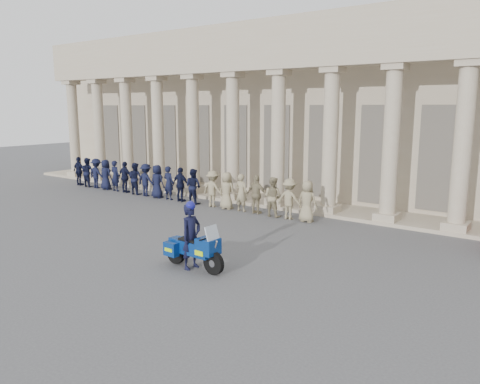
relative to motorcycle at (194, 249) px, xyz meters
The scene contains 5 objects.
ground 1.49m from the motorcycle, 152.78° to the left, with size 90.00×90.00×0.00m, color #48484B.
building 15.90m from the motorcycle, 94.50° to the left, with size 40.00×12.50×9.00m.
officer_rank 10.42m from the motorcycle, 138.01° to the left, with size 16.29×0.65×1.72m.
motorcycle is the anchor object (origin of this frame).
rider 0.40m from the motorcycle, behind, with size 0.49×0.72×2.02m.
Camera 1 is at (9.98, -10.36, 4.68)m, focal length 35.00 mm.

